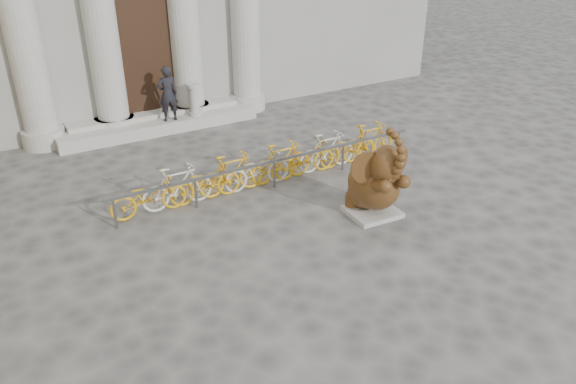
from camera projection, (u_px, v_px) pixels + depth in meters
ground at (337, 295)px, 9.80m from camera, size 80.00×80.00×0.00m
entrance_steps at (159, 124)px, 16.92m from camera, size 6.00×1.20×0.36m
elephant_statue at (375, 183)px, 11.99m from camera, size 1.43×1.61×2.14m
bike_rack at (269, 165)px, 13.48m from camera, size 8.00×0.53×1.00m
pedestrian at (168, 94)px, 16.31m from camera, size 0.61×0.41×1.63m
balustrade_post at (194, 101)px, 16.89m from camera, size 0.39×0.39×0.96m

